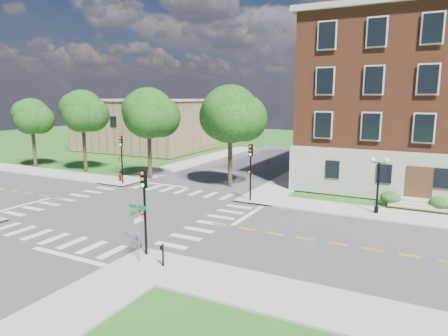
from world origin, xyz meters
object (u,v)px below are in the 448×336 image
at_px(traffic_signal_se, 144,201).
at_px(fire_hydrant, 120,177).
at_px(twin_lamp_west, 378,182).
at_px(street_sign_pole, 138,222).
at_px(traffic_signal_nw, 121,154).
at_px(push_button_post, 163,254).
at_px(traffic_signal_ne, 251,165).

bearing_deg(traffic_signal_se, fire_hydrant, 135.36).
xyz_separation_m(twin_lamp_west, street_sign_pole, (-10.12, -15.35, -0.21)).
xyz_separation_m(traffic_signal_nw, street_sign_pole, (14.03, -14.68, -0.88)).
bearing_deg(push_button_post, traffic_signal_nw, 136.69).
bearing_deg(push_button_post, twin_lamp_west, 60.55).
bearing_deg(twin_lamp_west, traffic_signal_se, -125.70).
xyz_separation_m(traffic_signal_ne, twin_lamp_west, (9.92, 1.06, -0.66)).
relative_size(traffic_signal_ne, fire_hydrant, 6.40).
bearing_deg(twin_lamp_west, fire_hydrant, 179.40).
bearing_deg(traffic_signal_ne, traffic_signal_nw, 178.48).
bearing_deg(fire_hydrant, twin_lamp_west, -0.60).
height_order(traffic_signal_ne, fire_hydrant, traffic_signal_ne).
xyz_separation_m(traffic_signal_se, traffic_signal_ne, (0.47, 13.40, 0.00)).
bearing_deg(traffic_signal_se, traffic_signal_ne, 88.01).
relative_size(traffic_signal_se, traffic_signal_nw, 1.00).
xyz_separation_m(traffic_signal_ne, traffic_signal_nw, (-14.23, 0.38, 0.00)).
height_order(twin_lamp_west, fire_hydrant, twin_lamp_west).
relative_size(traffic_signal_nw, push_button_post, 4.00).
bearing_deg(fire_hydrant, traffic_signal_ne, -4.92).
relative_size(traffic_signal_nw, street_sign_pole, 1.55).
height_order(traffic_signal_se, traffic_signal_nw, same).
bearing_deg(traffic_signal_nw, traffic_signal_se, -45.01).
bearing_deg(traffic_signal_se, twin_lamp_west, 54.30).
relative_size(traffic_signal_se, push_button_post, 4.00).
bearing_deg(traffic_signal_nw, twin_lamp_west, 1.61).
distance_m(traffic_signal_nw, street_sign_pole, 20.33).
xyz_separation_m(street_sign_pole, fire_hydrant, (-15.17, 15.62, -1.84)).
height_order(twin_lamp_west, street_sign_pole, twin_lamp_west).
bearing_deg(street_sign_pole, push_button_post, 2.06).
xyz_separation_m(traffic_signal_se, push_button_post, (1.74, -0.85, -2.39)).
distance_m(traffic_signal_se, traffic_signal_ne, 13.40).
relative_size(traffic_signal_ne, traffic_signal_nw, 1.00).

